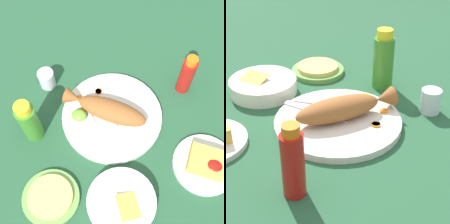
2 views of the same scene
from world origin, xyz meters
TOP-DOWN VIEW (x-y plane):
  - ground_plane at (0.00, 0.00)m, footprint 4.00×4.00m
  - main_plate at (0.00, 0.00)m, footprint 0.31×0.31m
  - fried_fish at (-0.02, 0.00)m, footprint 0.27×0.08m
  - fork_near at (0.04, -0.07)m, footprint 0.11×0.17m
  - fork_far at (0.00, -0.08)m, footprint 0.15×0.14m
  - carrot_slice_near at (-0.07, 0.07)m, footprint 0.02×0.02m
  - carrot_slice_mid at (-0.07, 0.07)m, footprint 0.02×0.02m
  - carrot_slice_far at (-0.12, 0.02)m, footprint 0.02×0.02m
  - carrot_slice_extra at (-0.09, -0.02)m, footprint 0.02×0.02m
  - lime_wedge_main at (-0.09, -0.04)m, footprint 0.05×0.04m
  - hot_sauce_bottle_red at (0.19, 0.18)m, footprint 0.05×0.05m
  - hot_sauce_bottle_green at (-0.21, -0.13)m, footprint 0.06×0.06m
  - salt_cup at (-0.24, 0.05)m, footprint 0.05×0.05m
  - side_plate_fries at (0.31, -0.07)m, footprint 0.19×0.19m
  - fries_pile at (0.31, -0.07)m, footprint 0.10×0.08m
  - guacamole_bowl at (0.11, -0.25)m, footprint 0.19×0.19m
  - tortilla_plate at (-0.08, -0.29)m, footprint 0.16×0.16m
  - tortilla_stack at (-0.08, -0.29)m, footprint 0.13×0.13m

SIDE VIEW (x-z plane):
  - ground_plane at x=0.00m, z-range 0.00..0.00m
  - side_plate_fries at x=0.31m, z-range 0.00..0.01m
  - tortilla_plate at x=-0.08m, z-range 0.00..0.01m
  - main_plate at x=0.00m, z-range 0.00..0.02m
  - fork_near at x=0.04m, z-range 0.02..0.02m
  - fork_far at x=0.00m, z-range 0.02..0.02m
  - carrot_slice_near at x=-0.07m, z-range 0.02..0.02m
  - carrot_slice_mid at x=-0.07m, z-range 0.02..0.02m
  - carrot_slice_far at x=-0.12m, z-range 0.02..0.02m
  - carrot_slice_extra at x=-0.09m, z-range 0.02..0.02m
  - tortilla_stack at x=-0.08m, z-range 0.01..0.03m
  - guacamole_bowl at x=0.11m, z-range 0.00..0.05m
  - salt_cup at x=-0.24m, z-range 0.00..0.06m
  - lime_wedge_main at x=-0.09m, z-range 0.02..0.04m
  - fries_pile at x=0.31m, z-range 0.01..0.05m
  - fried_fish at x=-0.02m, z-range 0.02..0.08m
  - hot_sauce_bottle_red at x=0.19m, z-range 0.00..0.16m
  - hot_sauce_bottle_green at x=-0.21m, z-range -0.01..0.17m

